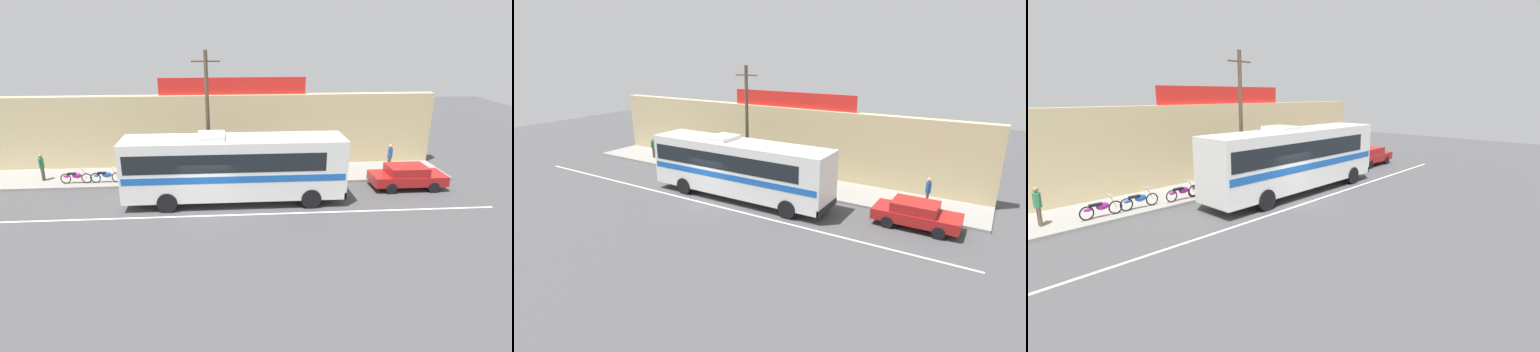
# 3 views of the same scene
# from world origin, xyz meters

# --- Properties ---
(ground_plane) EXTENTS (70.00, 70.00, 0.00)m
(ground_plane) POSITION_xyz_m (0.00, 0.00, 0.00)
(ground_plane) COLOR #444447
(sidewalk_slab) EXTENTS (30.00, 3.60, 0.14)m
(sidewalk_slab) POSITION_xyz_m (0.00, 5.20, 0.07)
(sidewalk_slab) COLOR gray
(sidewalk_slab) RESTS_ON ground_plane
(storefront_facade) EXTENTS (30.00, 0.70, 4.80)m
(storefront_facade) POSITION_xyz_m (0.00, 7.35, 2.40)
(storefront_facade) COLOR tan
(storefront_facade) RESTS_ON ground_plane
(storefront_billboard) EXTENTS (9.49, 0.12, 1.10)m
(storefront_billboard) POSITION_xyz_m (1.60, 7.35, 5.35)
(storefront_billboard) COLOR red
(storefront_billboard) RESTS_ON storefront_facade
(road_center_stripe) EXTENTS (30.00, 0.14, 0.01)m
(road_center_stripe) POSITION_xyz_m (0.00, -0.80, 0.00)
(road_center_stripe) COLOR silver
(road_center_stripe) RESTS_ON ground_plane
(intercity_bus) EXTENTS (11.59, 2.59, 3.78)m
(intercity_bus) POSITION_xyz_m (1.42, 0.98, 2.07)
(intercity_bus) COLOR silver
(intercity_bus) RESTS_ON ground_plane
(parked_car) EXTENTS (4.25, 1.88, 1.37)m
(parked_car) POSITION_xyz_m (11.58, 2.27, 0.74)
(parked_car) COLOR maroon
(parked_car) RESTS_ON ground_plane
(utility_pole) EXTENTS (1.60, 0.22, 7.64)m
(utility_pole) POSITION_xyz_m (0.07, 3.92, 4.09)
(utility_pole) COLOR brown
(utility_pole) RESTS_ON sidewalk_slab
(motorcycle_purple) EXTENTS (1.83, 0.56, 0.94)m
(motorcycle_purple) POSITION_xyz_m (-7.88, 4.10, 0.57)
(motorcycle_purple) COLOR black
(motorcycle_purple) RESTS_ON sidewalk_slab
(motorcycle_black) EXTENTS (1.94, 0.56, 0.94)m
(motorcycle_black) POSITION_xyz_m (-2.55, 4.05, 0.57)
(motorcycle_black) COLOR black
(motorcycle_black) RESTS_ON sidewalk_slab
(motorcycle_green) EXTENTS (1.87, 0.56, 0.94)m
(motorcycle_green) POSITION_xyz_m (-6.14, 4.11, 0.57)
(motorcycle_green) COLOR black
(motorcycle_green) RESTS_ON sidewalk_slab
(motorcycle_red) EXTENTS (1.86, 0.56, 0.94)m
(motorcycle_red) POSITION_xyz_m (-3.96, 3.91, 0.57)
(motorcycle_red) COLOR black
(motorcycle_red) RESTS_ON sidewalk_slab
(pedestrian_near_shop) EXTENTS (0.30, 0.48, 1.73)m
(pedestrian_near_shop) POSITION_xyz_m (11.60, 5.12, 1.15)
(pedestrian_near_shop) COLOR brown
(pedestrian_near_shop) RESTS_ON sidewalk_slab
(pedestrian_by_curb) EXTENTS (0.30, 0.48, 1.65)m
(pedestrian_by_curb) POSITION_xyz_m (-10.01, 4.78, 1.10)
(pedestrian_by_curb) COLOR brown
(pedestrian_by_curb) RESTS_ON sidewalk_slab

